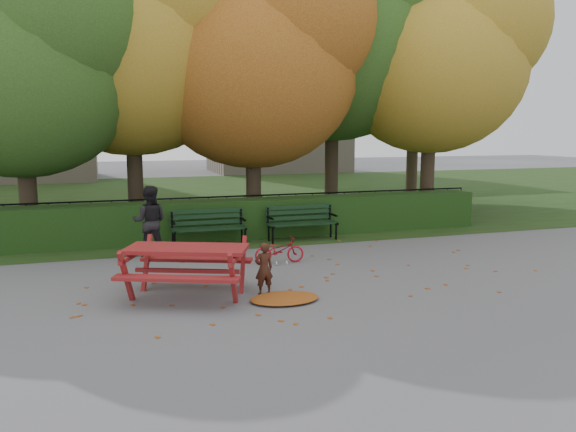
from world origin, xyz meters
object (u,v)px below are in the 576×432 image
object	(u,v)px
tree_c	(266,57)
picnic_table	(187,258)
tree_b	(143,34)
bench_right	(301,220)
adult	(150,221)
tree_d	(347,28)
bench_left	(208,225)
tree_a	(31,58)
child	(264,269)
tree_g	(426,63)
bicycle	(279,250)
tree_e	(445,55)

from	to	relation	value
tree_c	picnic_table	world-z (taller)	tree_c
tree_b	bench_right	bearing A→B (deg)	-40.67
tree_c	adult	bearing A→B (deg)	-139.42
tree_d	bench_left	bearing A→B (deg)	-145.74
tree_a	bench_right	xyz separation A→B (m)	(6.29, -1.88, -4.00)
tree_c	tree_d	world-z (taller)	tree_d
picnic_table	bench_left	bearing A→B (deg)	97.79
tree_a	child	xyz separation A→B (m)	(4.04, -6.28, -4.07)
tree_g	bicycle	xyz separation A→B (m)	(-8.54, -8.34, -5.10)
adult	tree_e	bearing A→B (deg)	-149.42
tree_c	bench_left	bearing A→B (deg)	-133.36
picnic_table	bicycle	distance (m)	2.90
tree_a	bench_left	world-z (taller)	tree_a
tree_c	bench_left	xyz separation A→B (m)	(-2.13, -2.26, -4.30)
tree_c	bench_right	size ratio (longest dim) A/B	4.44
tree_c	tree_d	distance (m)	3.50
tree_d	bicycle	size ratio (longest dim) A/B	9.13
tree_a	tree_d	size ratio (longest dim) A/B	0.78
tree_b	tree_g	world-z (taller)	tree_b
tree_a	bicycle	xyz separation A→B (m)	(4.98, -4.15, -4.24)
bench_right	adult	xyz separation A→B (m)	(-3.84, -0.80, 0.27)
tree_e	adult	distance (m)	10.60
bench_right	picnic_table	bearing A→B (deg)	-130.34
picnic_table	tree_a	bearing A→B (deg)	137.65
picnic_table	child	size ratio (longest dim) A/B	2.73
picnic_table	tree_e	bearing A→B (deg)	57.50
bench_left	bicycle	size ratio (longest dim) A/B	1.72
tree_a	tree_b	size ratio (longest dim) A/B	0.85
tree_c	tree_g	xyz separation A→B (m)	(7.50, 3.80, 0.55)
tree_g	bench_left	world-z (taller)	tree_g
bench_left	tree_g	bearing A→B (deg)	32.17
bench_right	bicycle	xyz separation A→B (m)	(-1.31, -2.28, -0.24)
tree_d	tree_e	distance (m)	3.15
tree_b	picnic_table	size ratio (longest dim) A/B	3.57
tree_a	tree_g	bearing A→B (deg)	17.19
tree_b	bench_right	world-z (taller)	tree_b
tree_g	picnic_table	world-z (taller)	tree_g
picnic_table	child	world-z (taller)	picnic_table
tree_d	bench_right	bearing A→B (deg)	-128.23
tree_g	bench_left	size ratio (longest dim) A/B	4.75
tree_g	picnic_table	size ratio (longest dim) A/B	3.47
tree_d	tree_c	bearing A→B (deg)	-157.39
tree_b	picnic_table	bearing A→B (deg)	-89.67
bench_left	bicycle	world-z (taller)	bench_left
tree_d	bench_right	size ratio (longest dim) A/B	5.32
tree_e	child	world-z (taller)	tree_e
tree_e	bench_right	distance (m)	7.38
tree_c	tree_d	xyz separation A→B (m)	(3.04, 1.27, 1.16)
tree_a	bicycle	bearing A→B (deg)	-39.82
tree_a	tree_c	size ratio (longest dim) A/B	0.94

